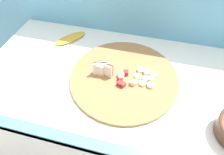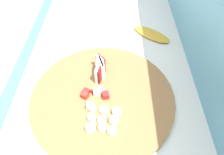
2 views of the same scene
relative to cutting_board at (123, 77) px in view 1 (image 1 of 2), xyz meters
name	(u,v)px [view 1 (image 1 of 2)]	position (x,y,z in m)	size (l,w,h in m)	color
ground	(118,153)	(0.00, -0.01, -0.92)	(10.00, 10.00, 0.00)	#B2ADA3
tiled_countertop	(120,127)	(0.00, -0.01, -0.46)	(1.27, 0.64, 0.92)	silver
tile_backsplash	(133,62)	(0.00, 0.33, -0.23)	(2.40, 0.04, 1.38)	#5BA3C1
cutting_board	(123,77)	(0.00, 0.00, 0.00)	(0.46, 0.46, 0.01)	olive
apple_wedge_fan	(102,69)	(-0.09, -0.01, 0.04)	(0.09, 0.04, 0.06)	maroon
apple_dice_pile	(123,79)	(0.00, -0.02, 0.02)	(0.08, 0.09, 0.02)	#A32323
banana_slice_rows	(145,78)	(0.09, 0.01, 0.01)	(0.10, 0.10, 0.02)	beige
banana_peel	(70,38)	(-0.33, 0.19, 0.00)	(0.17, 0.06, 0.02)	gold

